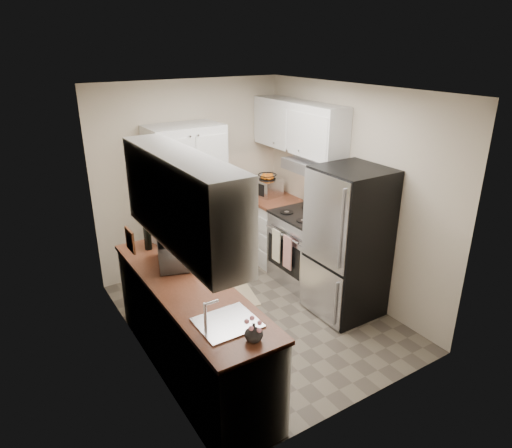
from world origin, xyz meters
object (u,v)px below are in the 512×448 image
at_px(pantry_cabinet, 188,204).
at_px(toaster_oven, 266,187).
at_px(electric_range, 305,247).
at_px(wine_bottle, 147,236).
at_px(microwave, 176,250).
at_px(refrigerator, 348,243).

xyz_separation_m(pantry_cabinet, toaster_oven, (1.19, 0.01, 0.04)).
relative_size(pantry_cabinet, electric_range, 1.77).
bearing_deg(wine_bottle, microwave, -75.38).
height_order(pantry_cabinet, microwave, pantry_cabinet).
height_order(refrigerator, wine_bottle, refrigerator).
bearing_deg(electric_range, refrigerator, -92.48).
relative_size(pantry_cabinet, wine_bottle, 6.57).
bearing_deg(pantry_cabinet, refrigerator, -56.54).
bearing_deg(pantry_cabinet, wine_bottle, -134.31).
bearing_deg(wine_bottle, electric_range, -2.15).
bearing_deg(microwave, wine_bottle, 32.46).
relative_size(electric_range, toaster_oven, 2.83).
relative_size(electric_range, refrigerator, 0.66).
distance_m(microwave, wine_bottle, 0.47).
relative_size(refrigerator, wine_bottle, 5.59).
relative_size(refrigerator, toaster_oven, 4.26).
bearing_deg(pantry_cabinet, toaster_oven, 0.30).
height_order(refrigerator, toaster_oven, refrigerator).
xyz_separation_m(pantry_cabinet, electric_range, (1.17, -0.93, -0.52)).
distance_m(pantry_cabinet, toaster_oven, 1.19).
xyz_separation_m(microwave, toaster_oven, (1.90, 1.32, -0.02)).
xyz_separation_m(electric_range, toaster_oven, (0.02, 0.93, 0.56)).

